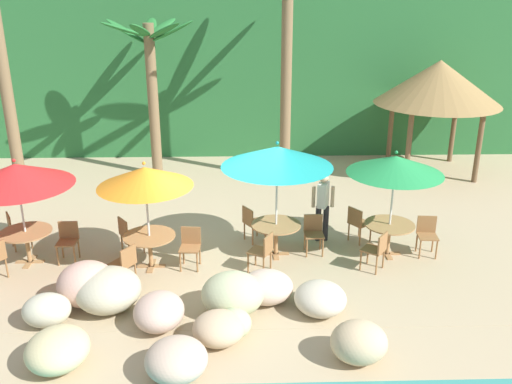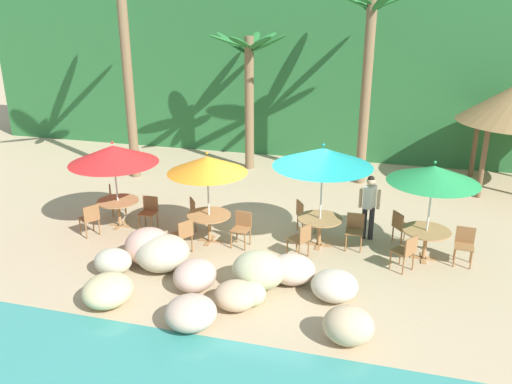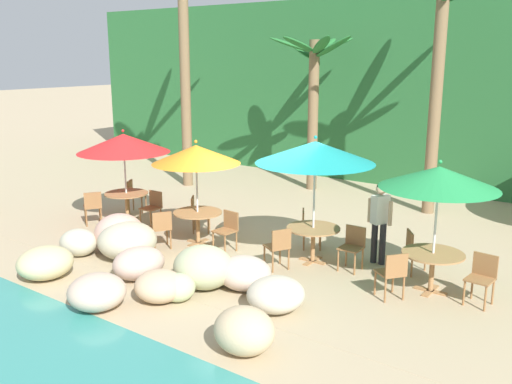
% 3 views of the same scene
% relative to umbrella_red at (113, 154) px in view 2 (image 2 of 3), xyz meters
% --- Properties ---
extents(ground_plane, '(120.00, 120.00, 0.00)m').
position_rel_umbrella_red_xyz_m(ground_plane, '(4.29, -0.04, -2.02)').
color(ground_plane, tan).
extents(terrace_deck, '(18.00, 5.20, 0.01)m').
position_rel_umbrella_red_xyz_m(terrace_deck, '(4.29, -0.04, -2.01)').
color(terrace_deck, tan).
rests_on(terrace_deck, ground).
extents(foliage_backdrop, '(28.00, 2.40, 6.00)m').
position_rel_umbrella_red_xyz_m(foliage_backdrop, '(4.29, 8.96, 0.98)').
color(foliage_backdrop, '#286633').
rests_on(foliage_backdrop, ground).
extents(rock_seawall, '(16.83, 3.13, 0.85)m').
position_rel_umbrella_red_xyz_m(rock_seawall, '(4.10, -2.49, -1.69)').
color(rock_seawall, '#BDAF8B').
rests_on(rock_seawall, ground).
extents(umbrella_red, '(2.32, 2.32, 2.37)m').
position_rel_umbrella_red_xyz_m(umbrella_red, '(0.00, 0.00, 0.00)').
color(umbrella_red, silver).
rests_on(umbrella_red, ground).
extents(dining_table_red, '(1.10, 1.10, 0.74)m').
position_rel_umbrella_red_xyz_m(dining_table_red, '(0.00, 0.00, -1.40)').
color(dining_table_red, '#A37547').
rests_on(dining_table_red, ground).
extents(chair_red_seaward, '(0.43, 0.43, 0.87)m').
position_rel_umbrella_red_xyz_m(chair_red_seaward, '(0.85, 0.10, -1.51)').
color(chair_red_seaward, olive).
rests_on(chair_red_seaward, ground).
extents(chair_red_inland, '(0.58, 0.58, 0.87)m').
position_rel_umbrella_red_xyz_m(chair_red_inland, '(-0.50, 0.69, -1.51)').
color(chair_red_inland, olive).
rests_on(chair_red_inland, ground).
extents(chair_red_left, '(0.59, 0.58, 0.87)m').
position_rel_umbrella_red_xyz_m(chair_red_left, '(-0.39, -0.76, -1.51)').
color(chair_red_left, olive).
rests_on(chair_red_left, ground).
extents(umbrella_orange, '(1.96, 1.96, 2.37)m').
position_rel_umbrella_red_xyz_m(umbrella_orange, '(2.68, -0.27, 0.02)').
color(umbrella_orange, silver).
rests_on(umbrella_orange, ground).
extents(dining_table_orange, '(1.10, 1.10, 0.74)m').
position_rel_umbrella_red_xyz_m(dining_table_orange, '(2.68, -0.27, -1.40)').
color(dining_table_orange, '#A37547').
rests_on(dining_table_orange, ground).
extents(chair_orange_seaward, '(0.46, 0.46, 0.87)m').
position_rel_umbrella_red_xyz_m(chair_orange_seaward, '(3.53, -0.26, -1.51)').
color(chair_orange_seaward, olive).
rests_on(chair_orange_seaward, ground).
extents(chair_orange_inland, '(0.59, 0.59, 0.87)m').
position_rel_umbrella_red_xyz_m(chair_orange_inland, '(2.10, 0.36, -1.51)').
color(chair_orange_inland, olive).
rests_on(chair_orange_inland, ground).
extents(chair_orange_left, '(0.59, 0.58, 0.87)m').
position_rel_umbrella_red_xyz_m(chair_orange_left, '(2.30, -1.04, -1.51)').
color(chair_orange_left, olive).
rests_on(chair_orange_left, ground).
extents(umbrella_teal, '(2.39, 2.39, 2.63)m').
position_rel_umbrella_red_xyz_m(umbrella_teal, '(5.38, 0.24, 0.27)').
color(umbrella_teal, silver).
rests_on(umbrella_teal, ground).
extents(dining_table_teal, '(1.10, 1.10, 0.74)m').
position_rel_umbrella_red_xyz_m(dining_table_teal, '(5.38, 0.24, -1.40)').
color(dining_table_teal, '#A37547').
rests_on(dining_table_teal, ground).
extents(chair_teal_seaward, '(0.43, 0.44, 0.87)m').
position_rel_umbrella_red_xyz_m(chair_teal_seaward, '(6.23, 0.35, -1.51)').
color(chair_teal_seaward, olive).
rests_on(chair_teal_seaward, ground).
extents(chair_teal_inland, '(0.58, 0.58, 0.87)m').
position_rel_umbrella_red_xyz_m(chair_teal_inland, '(4.86, 0.91, -1.51)').
color(chair_teal_inland, olive).
rests_on(chair_teal_inland, ground).
extents(chair_teal_left, '(0.57, 0.57, 0.87)m').
position_rel_umbrella_red_xyz_m(chair_teal_left, '(5.07, -0.56, -1.51)').
color(chair_teal_left, olive).
rests_on(chair_teal_left, ground).
extents(umbrella_green, '(2.06, 2.06, 2.42)m').
position_rel_umbrella_red_xyz_m(umbrella_green, '(7.88, 0.17, 0.09)').
color(umbrella_green, silver).
rests_on(umbrella_green, ground).
extents(dining_table_green, '(1.10, 1.10, 0.74)m').
position_rel_umbrella_red_xyz_m(dining_table_green, '(7.88, 0.17, -1.40)').
color(dining_table_green, '#A37547').
rests_on(dining_table_green, ground).
extents(chair_green_seaward, '(0.46, 0.46, 0.87)m').
position_rel_umbrella_red_xyz_m(chair_green_seaward, '(8.74, 0.19, -1.51)').
color(chair_green_seaward, olive).
rests_on(chair_green_seaward, ground).
extents(chair_green_inland, '(0.59, 0.59, 0.87)m').
position_rel_umbrella_red_xyz_m(chair_green_inland, '(7.32, 0.81, -1.51)').
color(chair_green_inland, olive).
rests_on(chair_green_inland, ground).
extents(chair_green_left, '(0.59, 0.59, 0.87)m').
position_rel_umbrella_red_xyz_m(chair_green_left, '(7.45, -0.56, -1.51)').
color(chair_green_left, olive).
rests_on(chair_green_left, ground).
extents(palm_tree_nearest, '(3.81, 3.61, 7.15)m').
position_rel_umbrella_red_xyz_m(palm_tree_nearest, '(-1.56, 3.99, 2.77)').
color(palm_tree_nearest, brown).
rests_on(palm_tree_nearest, ground).
extents(palm_tree_second, '(2.74, 2.82, 4.76)m').
position_rel_umbrella_red_xyz_m(palm_tree_second, '(1.96, 5.92, 1.30)').
color(palm_tree_second, brown).
rests_on(palm_tree_second, ground).
extents(palm_tree_third, '(3.40, 3.12, 6.28)m').
position_rel_umbrella_red_xyz_m(palm_tree_third, '(5.96, 5.36, 2.20)').
color(palm_tree_third, brown).
rests_on(palm_tree_third, ground).
extents(waiter_in_white, '(0.52, 0.39, 1.70)m').
position_rel_umbrella_red_xyz_m(waiter_in_white, '(6.50, 0.94, -1.03)').
color(waiter_in_white, '#232328').
rests_on(waiter_in_white, ground).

